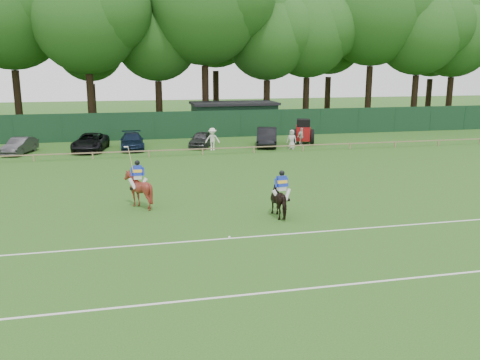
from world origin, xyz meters
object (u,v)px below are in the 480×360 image
object	(u,v)px
horse_chestnut	(138,189)
sedan_navy	(132,141)
hatch_grey	(201,139)
tractor	(303,132)
polo_ball	(229,237)
horse_dark	(281,200)
estate_black	(267,137)
spectator_right	(292,139)
spectator_mid	(301,137)
sedan_grey	(20,146)
spectator_left	(212,139)
utility_shed	(234,117)
suv_black	(90,142)

from	to	relation	value
horse_chestnut	sedan_navy	world-z (taller)	horse_chestnut
horse_chestnut	hatch_grey	xyz separation A→B (m)	(5.60, 17.30, -0.23)
tractor	polo_ball	bearing A→B (deg)	-98.39
horse_dark	estate_black	bearing A→B (deg)	-109.93
sedan_navy	spectator_right	size ratio (longest dim) A/B	2.84
spectator_mid	tractor	world-z (taller)	tractor
sedan_grey	spectator_left	xyz separation A→B (m)	(14.61, -1.67, 0.27)
sedan_grey	spectator_left	distance (m)	14.70
polo_ball	utility_shed	bearing A→B (deg)	77.57
suv_black	sedan_grey	bearing A→B (deg)	-169.22
horse_dark	tractor	world-z (taller)	tractor
suv_black	estate_black	bearing A→B (deg)	5.53
sedan_grey	polo_ball	bearing A→B (deg)	-47.30
spectator_mid	polo_ball	distance (m)	23.99
spectator_right	horse_dark	bearing A→B (deg)	-76.06
spectator_mid	tractor	xyz separation A→B (m)	(0.44, 0.81, 0.25)
horse_chestnut	spectator_mid	world-z (taller)	horse_chestnut
horse_chestnut	suv_black	size ratio (longest dim) A/B	0.35
sedan_grey	estate_black	size ratio (longest dim) A/B	0.81
sedan_navy	tractor	size ratio (longest dim) A/B	1.51
suv_black	sedan_navy	distance (m)	3.23
utility_shed	suv_black	bearing A→B (deg)	-148.35
utility_shed	spectator_left	bearing A→B (deg)	-111.15
polo_ball	sedan_grey	bearing A→B (deg)	117.43
horse_chestnut	spectator_mid	distance (m)	21.32
spectator_left	sedan_navy	bearing A→B (deg)	172.47
spectator_right	utility_shed	world-z (taller)	utility_shed
spectator_mid	tractor	distance (m)	0.95
sedan_navy	spectator_mid	size ratio (longest dim) A/B	2.92
spectator_right	polo_ball	distance (m)	22.04
hatch_grey	polo_ball	size ratio (longest dim) A/B	41.49
suv_black	sedan_navy	world-z (taller)	suv_black
tractor	hatch_grey	bearing A→B (deg)	-164.30
sedan_navy	hatch_grey	size ratio (longest dim) A/B	1.19
spectator_right	utility_shed	xyz separation A→B (m)	(-2.41, 10.96, 0.75)
horse_chestnut	sedan_grey	bearing A→B (deg)	-58.93
sedan_grey	suv_black	world-z (taller)	suv_black
spectator_right	polo_ball	bearing A→B (deg)	-80.95
spectator_right	utility_shed	bearing A→B (deg)	136.23
horse_chestnut	suv_black	distance (m)	17.67
horse_chestnut	sedan_grey	xyz separation A→B (m)	(-8.37, 17.17, -0.24)
spectator_left	polo_ball	distance (m)	21.08
tractor	sedan_grey	bearing A→B (deg)	-162.62
horse_chestnut	estate_black	distance (m)	19.97
horse_dark	tractor	xyz separation A→B (m)	(8.16, 19.95, 0.26)
estate_black	hatch_grey	bearing A→B (deg)	-170.78
suv_black	polo_ball	xyz separation A→B (m)	(6.52, -22.74, -0.64)
hatch_grey	horse_chestnut	bearing A→B (deg)	-86.23
estate_black	spectator_mid	world-z (taller)	spectator_mid
spectator_mid	spectator_right	distance (m)	2.03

